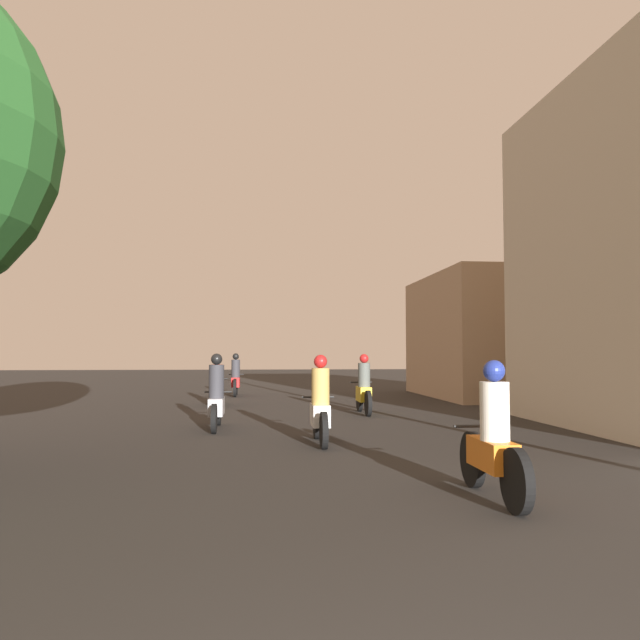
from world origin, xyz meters
The scene contains 7 objects.
motorcycle_orange centered at (1.82, 5.31, 0.62)m, with size 0.60×1.96×1.54m.
motorcycle_white centered at (0.33, 9.74, 0.64)m, with size 0.60×1.90×1.59m.
motorcycle_silver centered at (-1.66, 12.06, 0.64)m, with size 0.60×2.04×1.61m.
motorcycle_yellow centered at (2.03, 15.06, 0.64)m, with size 0.60×2.04×1.59m.
motorcycle_black centered at (-2.03, 18.08, 0.61)m, with size 0.60×1.98×1.51m.
motorcycle_red centered at (-1.62, 22.43, 0.64)m, with size 0.60×2.00×1.61m.
building_right_far centered at (7.60, 21.18, 2.25)m, with size 4.09×7.45×4.50m.
Camera 1 is at (-0.78, -1.42, 1.62)m, focal length 35.00 mm.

